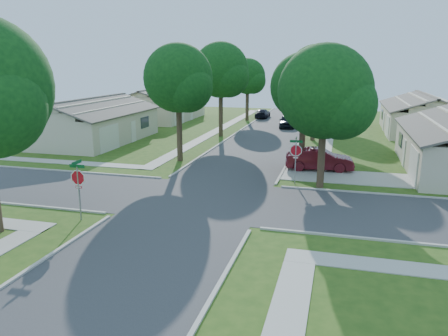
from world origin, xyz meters
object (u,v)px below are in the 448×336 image
at_px(tree_e_near, 305,90).
at_px(tree_ne_corner, 326,96).
at_px(house_nw_far, 161,108).
at_px(stop_sign_sw, 78,180).
at_px(tree_e_mid, 316,76).
at_px(house_nw_near, 92,126).
at_px(car_curb_west, 263,113).
at_px(tree_w_mid, 221,73).
at_px(tree_w_near, 179,81).
at_px(car_driveway, 319,159).
at_px(tree_w_far, 248,78).
at_px(tree_e_far, 322,75).
at_px(stop_sign_ne, 296,152).
at_px(car_curb_east, 287,121).
at_px(house_ne_far, 424,119).

bearing_deg(tree_e_near, tree_ne_corner, -71.47).
bearing_deg(tree_e_near, house_nw_far, 132.06).
height_order(stop_sign_sw, house_nw_far, house_nw_far).
xyz_separation_m(tree_e_mid, tree_ne_corner, (1.60, -16.80, -0.66)).
distance_m(tree_e_mid, house_nw_near, 22.12).
relative_size(stop_sign_sw, car_curb_west, 0.71).
distance_m(tree_w_mid, house_nw_far, 16.56).
relative_size(tree_w_near, car_driveway, 1.89).
bearing_deg(house_nw_near, tree_w_far, 59.18).
bearing_deg(tree_e_far, house_nw_near, -137.50).
bearing_deg(tree_w_far, tree_e_far, 0.00).
height_order(stop_sign_ne, house_nw_far, house_nw_far).
height_order(tree_e_near, tree_e_far, tree_e_far).
bearing_deg(stop_sign_sw, tree_ne_corner, 38.84).
xyz_separation_m(tree_ne_corner, house_nw_near, (-22.35, 10.79, -4.08)).
distance_m(tree_w_mid, house_nw_near, 13.77).
bearing_deg(car_curb_east, tree_w_near, -111.47).
height_order(tree_ne_corner, car_curb_east, tree_ne_corner).
bearing_deg(car_driveway, stop_sign_ne, 156.32).
xyz_separation_m(stop_sign_sw, car_curb_west, (1.50, 41.91, -1.42)).
xyz_separation_m(car_driveway, car_curb_east, (-4.80, 20.39, -0.02)).
bearing_deg(stop_sign_ne, car_driveway, 72.00).
distance_m(tree_ne_corner, car_curb_east, 25.86).
xyz_separation_m(stop_sign_sw, house_ne_far, (20.69, 33.70, -0.51)).
bearing_deg(tree_e_far, car_curb_west, 158.05).
bearing_deg(tree_w_mid, tree_w_near, -90.02).
height_order(tree_w_near, car_curb_east, tree_w_near).
xyz_separation_m(tree_w_near, tree_w_far, (-0.01, 25.00, -0.61)).
xyz_separation_m(tree_w_mid, car_driveway, (10.64, -12.31, -5.71)).
height_order(stop_sign_sw, tree_w_far, tree_w_far).
height_order(house_nw_near, car_curb_west, house_nw_near).
height_order(tree_w_mid, tree_w_far, tree_w_mid).
height_order(tree_e_mid, tree_ne_corner, tree_e_mid).
distance_m(stop_sign_ne, tree_w_far, 30.96).
distance_m(tree_e_far, car_curb_east, 8.00).
bearing_deg(house_nw_near, car_curb_west, 60.07).
relative_size(tree_e_near, tree_w_far, 1.03).
bearing_deg(stop_sign_ne, tree_ne_corner, -16.55).
xyz_separation_m(tree_e_mid, car_curb_east, (-3.56, 8.08, -5.49)).
bearing_deg(car_driveway, car_curb_east, 7.57).
distance_m(stop_sign_sw, tree_ne_corner, 14.64).
bearing_deg(tree_e_far, house_nw_far, -174.47).
distance_m(tree_e_near, tree_w_mid, 15.26).
distance_m(tree_w_near, house_nw_far, 26.05).
bearing_deg(house_ne_far, tree_e_near, -119.35).
relative_size(tree_e_far, house_ne_far, 0.64).
bearing_deg(tree_w_mid, stop_sign_sw, -90.13).
xyz_separation_m(stop_sign_sw, house_nw_far, (-11.29, 36.70, -0.51)).
distance_m(tree_w_far, tree_ne_corner, 31.77).
xyz_separation_m(tree_w_far, car_curb_west, (1.45, 3.21, -4.90)).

